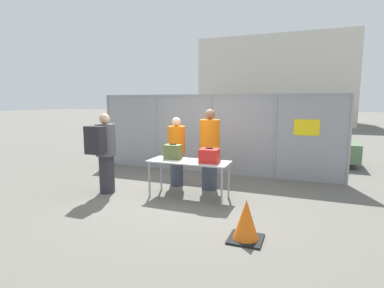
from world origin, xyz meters
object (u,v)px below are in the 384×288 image
object	(u,v)px
suitcase_red	(209,156)
security_worker_near	(210,148)
inspection_table	(189,164)
traveler_hooded	(104,150)
suitcase_olive	(173,152)
security_worker_far	(177,151)
utility_trailer	(298,150)
traffic_cone	(246,221)

from	to	relation	value
suitcase_red	security_worker_near	size ratio (longest dim) A/B	0.22
inspection_table	security_worker_near	world-z (taller)	security_worker_near
inspection_table	traveler_hooded	world-z (taller)	traveler_hooded
suitcase_olive	security_worker_far	xyz separation A→B (m)	(-0.22, 0.67, -0.09)
suitcase_olive	security_worker_near	world-z (taller)	security_worker_near
security_worker_near	suitcase_red	bearing A→B (deg)	113.08
security_worker_far	utility_trailer	bearing A→B (deg)	-119.99
traffic_cone	traveler_hooded	bearing A→B (deg)	161.24
inspection_table	traveler_hooded	bearing A→B (deg)	-167.84
inspection_table	utility_trailer	size ratio (longest dim) A/B	0.38
traveler_hooded	traffic_cone	size ratio (longest dim) A/B	2.86
inspection_table	traffic_cone	distance (m)	2.19
suitcase_red	security_worker_far	xyz separation A→B (m)	(-1.07, 0.76, -0.08)
suitcase_olive	traveler_hooded	world-z (taller)	traveler_hooded
suitcase_red	utility_trailer	world-z (taller)	suitcase_red
suitcase_olive	traveler_hooded	distance (m)	1.50
suitcase_olive	utility_trailer	distance (m)	5.23
inspection_table	suitcase_red	world-z (taller)	suitcase_red
inspection_table	traffic_cone	xyz separation A→B (m)	(1.51, -1.53, -0.43)
suitcase_olive	traffic_cone	xyz separation A→B (m)	(1.91, -1.61, -0.65)
suitcase_red	utility_trailer	bearing A→B (deg)	71.74
inspection_table	suitcase_olive	world-z (taller)	suitcase_olive
inspection_table	suitcase_olive	distance (m)	0.47
inspection_table	security_worker_near	bearing A→B (deg)	74.01
suitcase_olive	utility_trailer	xyz separation A→B (m)	(2.40, 4.62, -0.51)
security_worker_far	utility_trailer	xyz separation A→B (m)	(2.62, 3.95, -0.42)
suitcase_olive	traveler_hooded	bearing A→B (deg)	-161.62
traveler_hooded	utility_trailer	xyz separation A→B (m)	(3.83, 5.09, -0.53)
suitcase_olive	suitcase_red	xyz separation A→B (m)	(0.85, -0.09, -0.01)
inspection_table	security_worker_far	distance (m)	0.98
traveler_hooded	security_worker_near	distance (m)	2.33
traffic_cone	utility_trailer	bearing A→B (deg)	85.46
suitcase_olive	security_worker_near	xyz separation A→B (m)	(0.61, 0.66, 0.01)
suitcase_red	traveler_hooded	bearing A→B (deg)	-170.38
traveler_hooded	suitcase_olive	bearing A→B (deg)	6.40
inspection_table	suitcase_olive	size ratio (longest dim) A/B	4.52
inspection_table	security_worker_near	distance (m)	0.80
utility_trailer	inspection_table	bearing A→B (deg)	-113.08
security_worker_near	utility_trailer	size ratio (longest dim) A/B	0.41
traveler_hooded	inspection_table	bearing A→B (deg)	0.18
traveler_hooded	traffic_cone	world-z (taller)	traveler_hooded
utility_trailer	suitcase_red	bearing A→B (deg)	-108.26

